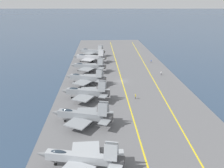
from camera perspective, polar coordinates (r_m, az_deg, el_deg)
ground_plane at (r=92.51m, az=2.40°, el=0.49°), size 2000.00×2000.00×0.00m
carrier_deck at (r=92.44m, az=2.41°, el=0.61°), size 206.29×45.77×0.40m
deck_stripe_foul_line at (r=94.41m, az=10.03°, el=0.85°), size 185.50×8.46×0.01m
deck_stripe_centerline at (r=92.38m, az=2.41°, el=0.73°), size 185.66×0.36×0.01m
parked_jet_nearest at (r=45.71m, az=-7.42°, el=-17.18°), size 12.69×16.84×6.03m
parked_jet_second at (r=60.09m, az=-7.11°, el=-7.43°), size 11.89×16.26×6.55m
parked_jet_third at (r=74.35m, az=-6.31°, el=-1.95°), size 12.59×15.82×6.62m
parked_jet_fourth at (r=88.67m, az=-6.28°, el=1.47°), size 13.74×15.93×6.12m
parked_jet_fifth at (r=104.66m, az=-5.65°, el=4.34°), size 13.25×16.32×6.16m
parked_jet_sixth at (r=121.17m, az=-5.32°, el=6.49°), size 13.13×17.48×6.82m
parked_jet_seventh at (r=135.87m, az=-4.88°, el=7.86°), size 12.15×16.03×6.47m
crew_yellow_vest at (r=75.49m, az=5.66°, el=-2.94°), size 0.41×0.30×1.74m
crew_white_vest at (r=101.54m, az=11.76°, el=2.62°), size 0.46×0.41×1.74m
crew_blue_vest at (r=121.29m, az=9.39°, el=5.45°), size 0.45×0.39×1.65m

